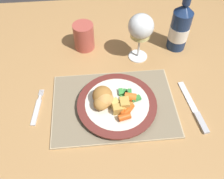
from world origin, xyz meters
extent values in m
plane|color=#383333|center=(0.00, 0.00, 0.00)|extent=(6.00, 6.00, 0.00)
cube|color=#AD7F4C|center=(0.00, 0.00, 0.72)|extent=(1.49, 0.99, 0.04)
cube|color=#AD7F4C|center=(0.69, 0.44, 0.35)|extent=(0.06, 0.06, 0.70)
cube|color=tan|center=(0.05, -0.10, 0.74)|extent=(0.37, 0.26, 0.01)
cube|color=#807259|center=(0.05, -0.10, 0.75)|extent=(0.36, 0.25, 0.00)
cylinder|color=silver|center=(0.05, -0.11, 0.75)|extent=(0.19, 0.19, 0.01)
cylinder|color=maroon|center=(0.05, -0.11, 0.76)|extent=(0.23, 0.23, 0.01)
cylinder|color=silver|center=(0.05, -0.11, 0.77)|extent=(0.19, 0.19, 0.00)
ellipsoid|color=#B77F3D|center=(0.01, -0.12, 0.79)|extent=(0.07, 0.08, 0.04)
ellipsoid|color=tan|center=(0.02, -0.11, 0.79)|extent=(0.08, 0.08, 0.04)
ellipsoid|color=tan|center=(0.02, -0.11, 0.79)|extent=(0.06, 0.07, 0.04)
ellipsoid|color=#A87033|center=(0.01, -0.10, 0.79)|extent=(0.06, 0.06, 0.05)
cube|color=#338438|center=(0.09, -0.09, 0.77)|extent=(0.02, 0.02, 0.01)
cube|color=#4CA84C|center=(0.09, -0.10, 0.77)|extent=(0.02, 0.02, 0.01)
cube|color=#338438|center=(0.09, -0.09, 0.78)|extent=(0.01, 0.02, 0.01)
cube|color=#338438|center=(0.11, -0.11, 0.78)|extent=(0.03, 0.02, 0.01)
cube|color=#338438|center=(0.08, -0.08, 0.77)|extent=(0.02, 0.02, 0.01)
cube|color=#4CA84C|center=(0.07, -0.11, 0.77)|extent=(0.02, 0.03, 0.01)
cube|color=green|center=(0.07, -0.08, 0.77)|extent=(0.01, 0.02, 0.01)
cylinder|color=orange|center=(0.09, -0.10, 0.78)|extent=(0.04, 0.03, 0.02)
cylinder|color=#CC5119|center=(0.06, -0.15, 0.77)|extent=(0.02, 0.04, 0.02)
cylinder|color=orange|center=(0.08, -0.14, 0.77)|extent=(0.04, 0.03, 0.02)
cylinder|color=#CC5119|center=(0.08, -0.15, 0.77)|extent=(0.04, 0.04, 0.02)
cylinder|color=#CC5119|center=(0.07, -0.17, 0.78)|extent=(0.04, 0.03, 0.02)
cube|color=silver|center=(-0.18, -0.11, 0.74)|extent=(0.02, 0.09, 0.01)
cube|color=silver|center=(-0.18, -0.05, 0.74)|extent=(0.01, 0.02, 0.01)
cube|color=silver|center=(-0.17, -0.04, 0.74)|extent=(0.00, 0.02, 0.00)
cube|color=silver|center=(-0.17, -0.03, 0.74)|extent=(0.00, 0.02, 0.00)
cube|color=silver|center=(-0.18, -0.03, 0.74)|extent=(0.00, 0.02, 0.00)
cube|color=silver|center=(-0.18, -0.03, 0.74)|extent=(0.00, 0.02, 0.00)
cube|color=silver|center=(0.28, -0.09, 0.74)|extent=(0.03, 0.12, 0.00)
cube|color=#B2B2B7|center=(0.29, -0.19, 0.74)|extent=(0.03, 0.07, 0.01)
cylinder|color=silver|center=(0.15, 0.10, 0.74)|extent=(0.07, 0.07, 0.00)
cylinder|color=silver|center=(0.15, 0.10, 0.79)|extent=(0.01, 0.01, 0.09)
ellipsoid|color=silver|center=(0.15, 0.10, 0.87)|extent=(0.08, 0.08, 0.08)
cylinder|color=#E0D684|center=(0.15, 0.10, 0.85)|extent=(0.06, 0.06, 0.03)
cylinder|color=navy|center=(0.30, 0.14, 0.81)|extent=(0.07, 0.07, 0.14)
cone|color=navy|center=(0.30, 0.14, 0.90)|extent=(0.07, 0.07, 0.03)
cylinder|color=white|center=(0.30, 0.14, 0.80)|extent=(0.07, 0.07, 0.05)
cube|color=gold|center=(0.05, -0.14, 0.78)|extent=(0.03, 0.02, 0.03)
cube|color=#DBB256|center=(0.06, -0.14, 0.78)|extent=(0.03, 0.03, 0.02)
cube|color=gold|center=(0.07, -0.13, 0.78)|extent=(0.03, 0.03, 0.03)
cube|color=#DBB256|center=(0.05, -0.12, 0.78)|extent=(0.03, 0.03, 0.02)
cylinder|color=#B24C42|center=(-0.03, 0.17, 0.79)|extent=(0.07, 0.07, 0.10)
cylinder|color=maroon|center=(-0.03, 0.17, 0.83)|extent=(0.06, 0.06, 0.01)
camera|label=1|loc=(0.00, -0.54, 1.36)|focal=40.00mm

